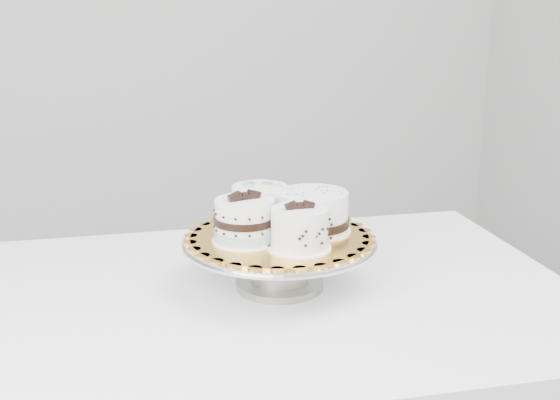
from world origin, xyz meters
name	(u,v)px	position (x,y,z in m)	size (l,w,h in m)	color
table	(255,340)	(-0.01, 0.26, 0.66)	(1.23, 0.95, 0.75)	white
cake_stand	(280,254)	(0.04, 0.26, 0.81)	(0.33, 0.33, 0.09)	gray
cake_board	(280,237)	(0.04, 0.26, 0.84)	(0.30, 0.30, 0.00)	orange
cake_swirl	(300,230)	(0.04, 0.19, 0.88)	(0.11, 0.11, 0.08)	white
cake_banded	(245,222)	(-0.02, 0.26, 0.88)	(0.11, 0.11, 0.09)	white
cake_dots	(260,206)	(0.03, 0.33, 0.88)	(0.12, 0.12, 0.07)	white
cake_ribbon	(313,213)	(0.10, 0.27, 0.88)	(0.16, 0.16, 0.07)	white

